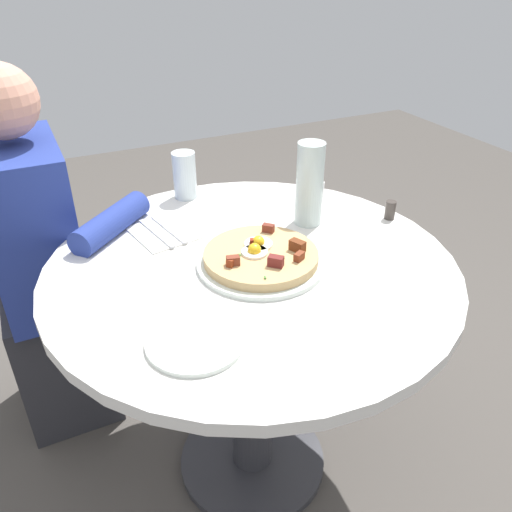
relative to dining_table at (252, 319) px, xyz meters
name	(u,v)px	position (x,y,z in m)	size (l,w,h in m)	color
ground_plane	(252,461)	(0.00, 0.00, -0.55)	(6.00, 6.00, 0.00)	#4C4742
dining_table	(252,319)	(0.00, 0.00, 0.00)	(0.97, 0.97, 0.73)	silver
person_seated	(46,281)	(-0.49, -0.45, -0.05)	(0.51, 0.45, 1.14)	#2D2D33
pizza_plate	(261,262)	(0.02, 0.02, 0.18)	(0.30, 0.30, 0.01)	silver
breakfast_pizza	(261,255)	(0.02, 0.02, 0.20)	(0.27, 0.27, 0.05)	tan
bread_plate	(195,341)	(0.22, -0.22, 0.18)	(0.19, 0.19, 0.01)	silver
napkin	(163,233)	(-0.23, -0.15, 0.17)	(0.17, 0.14, 0.00)	white
fork	(156,233)	(-0.22, -0.17, 0.18)	(0.18, 0.01, 0.01)	silver
knife	(169,229)	(-0.23, -0.13, 0.18)	(0.18, 0.01, 0.01)	silver
water_glass	(185,175)	(-0.42, -0.02, 0.24)	(0.07, 0.07, 0.14)	silver
water_bottle	(310,184)	(-0.12, 0.22, 0.28)	(0.07, 0.07, 0.22)	silver
salt_shaker	(319,190)	(-0.25, 0.34, 0.20)	(0.03, 0.03, 0.05)	white
pepper_shaker	(390,210)	(-0.04, 0.44, 0.20)	(0.03, 0.03, 0.05)	#3F3833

